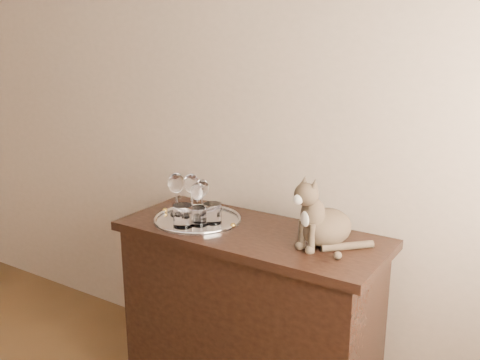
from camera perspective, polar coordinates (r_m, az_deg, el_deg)
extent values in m
cube|color=tan|center=(2.82, -6.02, 8.44)|extent=(4.00, 0.10, 2.70)
cylinder|color=silver|center=(2.47, -4.54, -4.33)|extent=(0.40, 0.40, 0.01)
cylinder|color=white|center=(2.39, -4.39, -3.88)|extent=(0.07, 0.07, 0.08)
cylinder|color=white|center=(2.38, -6.10, -3.82)|extent=(0.09, 0.09, 0.10)
cylinder|color=white|center=(2.41, -2.94, -3.57)|extent=(0.08, 0.08, 0.09)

